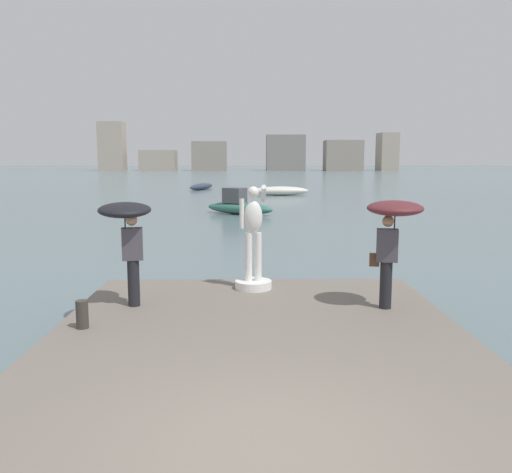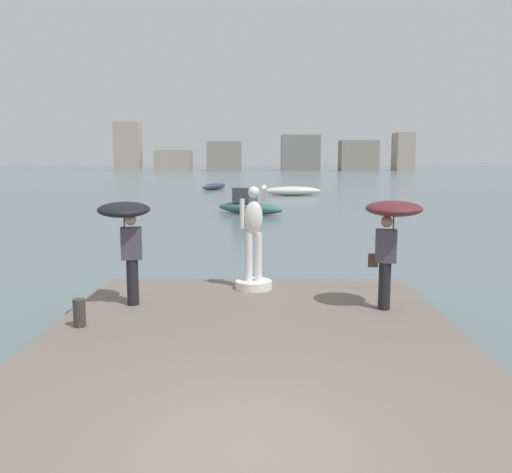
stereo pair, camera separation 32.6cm
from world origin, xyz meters
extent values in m
plane|color=slate|center=(0.00, 40.00, 0.00)|extent=(400.00, 400.00, 0.00)
cube|color=#70665B|center=(0.00, 2.14, 0.20)|extent=(6.70, 10.28, 0.40)
cylinder|color=white|center=(-0.05, 6.41, 0.48)|extent=(0.78, 0.78, 0.17)
cylinder|color=white|center=(-0.15, 6.41, 1.09)|extent=(0.15, 0.15, 1.03)
cylinder|color=white|center=(0.05, 6.41, 1.09)|extent=(0.15, 0.15, 1.03)
ellipsoid|color=white|center=(-0.05, 6.41, 1.94)|extent=(0.38, 0.26, 0.67)
sphere|color=white|center=(-0.05, 6.41, 2.46)|extent=(0.24, 0.24, 0.24)
cylinder|color=white|center=(-0.29, 6.41, 2.01)|extent=(0.10, 0.10, 0.62)
cylinder|color=white|center=(0.17, 6.68, 2.41)|extent=(0.10, 0.59, 0.40)
cylinder|color=black|center=(-2.31, 5.08, 0.84)|extent=(0.22, 0.22, 0.88)
cube|color=#47424C|center=(-2.31, 5.08, 1.58)|extent=(0.42, 0.31, 0.60)
sphere|color=tan|center=(-2.31, 5.08, 2.02)|extent=(0.21, 0.21, 0.21)
cylinder|color=#262626|center=(-2.44, 5.09, 1.89)|extent=(0.02, 0.02, 0.52)
ellipsoid|color=black|center=(-2.44, 5.09, 2.21)|extent=(1.14, 1.16, 0.34)
cylinder|color=black|center=(2.38, 4.85, 0.84)|extent=(0.22, 0.22, 0.88)
cube|color=#47424C|center=(2.38, 4.85, 1.58)|extent=(0.42, 0.31, 0.60)
sphere|color=#A87A5B|center=(2.38, 4.85, 2.02)|extent=(0.21, 0.21, 0.21)
cylinder|color=#262626|center=(2.50, 4.86, 1.91)|extent=(0.02, 0.02, 0.56)
ellipsoid|color=#5B2328|center=(2.50, 4.86, 2.26)|extent=(1.20, 1.21, 0.31)
cube|color=#513323|center=(2.17, 4.91, 1.30)|extent=(0.20, 0.13, 0.24)
cylinder|color=#38332D|center=(-2.87, 3.72, 0.63)|extent=(0.20, 0.20, 0.46)
ellipsoid|color=#336B5B|center=(-0.67, 25.83, 0.34)|extent=(4.32, 3.48, 0.68)
cube|color=#4C4C51|center=(-0.94, 26.02, 1.06)|extent=(1.46, 1.38, 0.86)
ellipsoid|color=silver|center=(2.58, 41.60, 0.39)|extent=(4.95, 1.44, 0.77)
ellipsoid|color=#2D384C|center=(-4.93, 50.33, 0.32)|extent=(2.57, 5.49, 0.64)
cube|color=#A89989|center=(-35.94, 139.25, 6.31)|extent=(6.45, 5.41, 12.62)
cube|color=#A89989|center=(-23.93, 139.49, 2.65)|extent=(9.38, 6.21, 5.30)
cube|color=gray|center=(-10.25, 137.28, 3.75)|extent=(8.76, 7.17, 7.50)
cube|color=gray|center=(9.59, 137.88, 4.60)|extent=(10.00, 6.42, 9.20)
cube|color=gray|center=(24.32, 135.50, 3.88)|extent=(9.52, 6.74, 7.76)
cube|color=#A89989|center=(36.72, 139.32, 4.91)|extent=(4.58, 7.27, 9.82)
camera|label=1|loc=(-0.16, -4.83, 3.15)|focal=37.86mm
camera|label=2|loc=(0.17, -4.83, 3.15)|focal=37.86mm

